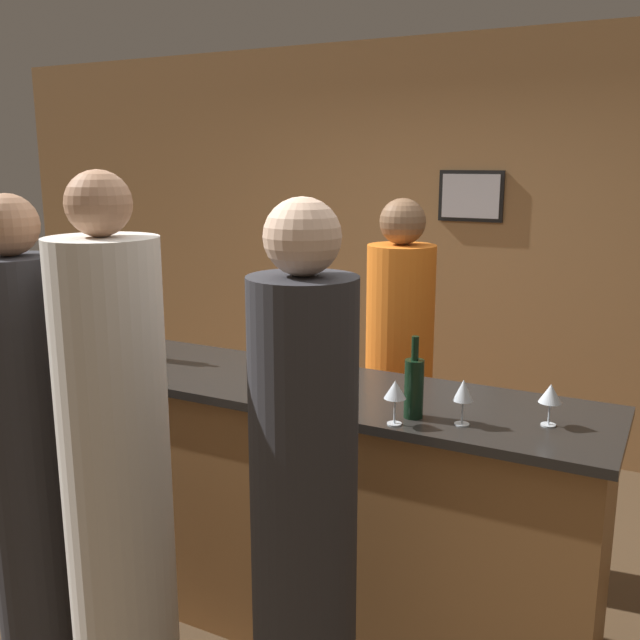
% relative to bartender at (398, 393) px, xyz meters
% --- Properties ---
extents(ground_plane, '(14.00, 14.00, 0.00)m').
position_rel_bartender_xyz_m(ground_plane, '(-0.19, -0.73, -0.85)').
color(ground_plane, '#4C3823').
extents(back_wall, '(8.00, 0.08, 2.80)m').
position_rel_bartender_xyz_m(back_wall, '(-0.19, 1.62, 0.55)').
color(back_wall, '#A37547').
rests_on(back_wall, ground_plane).
extents(bar_counter, '(2.58, 0.64, 1.08)m').
position_rel_bartender_xyz_m(bar_counter, '(-0.19, -0.73, -0.30)').
color(bar_counter, '#996638').
rests_on(bar_counter, ground_plane).
extents(bartender, '(0.33, 0.33, 1.81)m').
position_rel_bartender_xyz_m(bartender, '(0.00, 0.00, 0.00)').
color(bartender, orange).
rests_on(bartender, ground_plane).
extents(guest_0, '(0.33, 0.33, 1.88)m').
position_rel_bartender_xyz_m(guest_0, '(0.23, -1.40, 0.04)').
color(guest_0, '#2D2D33').
rests_on(guest_0, ground_plane).
extents(guest_1, '(0.38, 0.38, 1.95)m').
position_rel_bartender_xyz_m(guest_1, '(-0.47, -1.47, 0.06)').
color(guest_1, silver).
rests_on(guest_1, ground_plane).
extents(guest_2, '(0.32, 0.32, 1.87)m').
position_rel_bartender_xyz_m(guest_2, '(-0.89, -1.49, 0.03)').
color(guest_2, '#2D2D33').
rests_on(guest_2, ground_plane).
extents(wine_bottle_0, '(0.07, 0.07, 0.30)m').
position_rel_bartender_xyz_m(wine_bottle_0, '(0.40, -0.90, 0.35)').
color(wine_bottle_0, black).
rests_on(wine_bottle_0, bar_counter).
extents(wine_bottle_1, '(0.07, 0.07, 0.28)m').
position_rel_bartender_xyz_m(wine_bottle_1, '(-0.90, -0.73, 0.35)').
color(wine_bottle_1, '#19381E').
rests_on(wine_bottle_1, bar_counter).
extents(wine_glass_0, '(0.08, 0.08, 0.16)m').
position_rel_bartender_xyz_m(wine_glass_0, '(0.37, -1.00, 0.36)').
color(wine_glass_0, silver).
rests_on(wine_glass_0, bar_counter).
extents(wine_glass_1, '(0.07, 0.07, 0.16)m').
position_rel_bartender_xyz_m(wine_glass_1, '(0.58, -0.89, 0.36)').
color(wine_glass_1, silver).
rests_on(wine_glass_1, bar_counter).
extents(wine_glass_2, '(0.08, 0.08, 0.14)m').
position_rel_bartender_xyz_m(wine_glass_2, '(-0.15, -0.75, 0.35)').
color(wine_glass_2, silver).
rests_on(wine_glass_2, bar_counter).
extents(wine_glass_3, '(0.08, 0.08, 0.15)m').
position_rel_bartender_xyz_m(wine_glass_3, '(0.84, -0.76, 0.35)').
color(wine_glass_3, silver).
rests_on(wine_glass_3, bar_counter).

